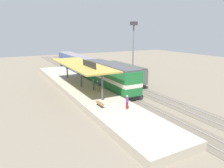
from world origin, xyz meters
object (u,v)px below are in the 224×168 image
platform_bench (100,103)px  freight_car (123,73)px  person_waiting (98,85)px  person_walking (94,84)px  locomotive (110,77)px  passenger_carriage_single (76,63)px  light_mast (133,39)px  person_boarding (127,101)px

platform_bench → freight_car: (10.60, 12.02, 0.63)m
freight_car → person_waiting: freight_car is taller
freight_car → person_walking: bearing=-150.2°
platform_bench → locomotive: bearing=55.2°
passenger_carriage_single → freight_car: (4.60, -14.61, -0.34)m
light_mast → locomotive: bearing=-148.1°
person_walking → person_boarding: same height
platform_bench → person_waiting: 6.70m
light_mast → person_boarding: (-11.31, -15.73, -6.54)m
platform_bench → person_walking: size_ratio=0.99×
freight_car → person_walking: size_ratio=7.02×
passenger_carriage_single → person_boarding: 29.10m
platform_bench → light_mast: (13.80, 13.48, 7.05)m
locomotive → person_waiting: 4.25m
locomotive → light_mast: light_mast is taller
person_walking → person_boarding: bearing=-89.3°
person_waiting → light_mast: bearing=33.1°
locomotive → person_boarding: (-3.51, -10.88, -0.56)m
locomotive → person_waiting: locomotive is taller
freight_car → light_mast: 7.33m
freight_car → person_boarding: 16.41m
person_walking → person_boarding: size_ratio=1.00×
freight_car → person_waiting: bearing=-143.8°
locomotive → freight_car: 5.73m
locomotive → freight_car: bearing=36.4°
person_waiting → person_boarding: (-0.09, -8.41, 0.00)m
locomotive → freight_car: locomotive is taller
light_mast → person_waiting: bearing=-146.9°
person_walking → freight_car: bearing=29.8°
locomotive → freight_car: (4.60, 3.39, -0.44)m
passenger_carriage_single → person_boarding: bearing=-96.9°
locomotive → person_waiting: bearing=-144.2°
person_walking → locomotive: bearing=19.9°
passenger_carriage_single → person_boarding: size_ratio=11.70×
light_mast → person_boarding: size_ratio=6.84×
platform_bench → person_boarding: person_boarding is taller
person_waiting → person_boarding: bearing=-90.6°
freight_car → light_mast: light_mast is taller
locomotive → person_boarding: 11.45m
light_mast → person_walking: bearing=-151.6°
light_mast → person_waiting: 14.91m
locomotive → light_mast: bearing=31.9°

